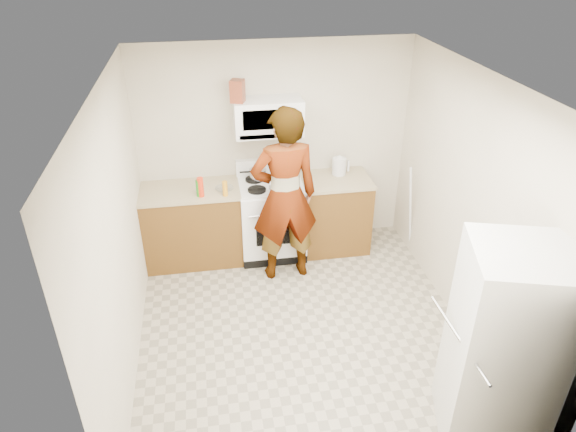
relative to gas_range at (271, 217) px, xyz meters
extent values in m
plane|color=gray|center=(0.10, -1.48, -0.49)|extent=(3.60, 3.60, 0.00)
cube|color=beige|center=(0.10, 0.31, 0.76)|extent=(3.20, 0.02, 2.50)
cube|color=beige|center=(1.69, -1.48, 0.76)|extent=(0.02, 3.60, 2.50)
cube|color=brown|center=(-0.94, 0.01, -0.04)|extent=(1.12, 0.62, 0.90)
cube|color=tan|center=(-0.94, 0.01, 0.43)|extent=(1.14, 0.64, 0.03)
cube|color=brown|center=(0.78, 0.01, -0.04)|extent=(0.80, 0.62, 0.90)
cube|color=tan|center=(0.78, 0.01, 0.43)|extent=(0.82, 0.64, 0.03)
cube|color=white|center=(0.00, -0.01, -0.04)|extent=(0.76, 0.65, 0.90)
cube|color=white|center=(0.00, -0.01, 0.43)|extent=(0.76, 0.62, 0.03)
cube|color=white|center=(0.00, 0.28, 0.54)|extent=(0.76, 0.08, 0.20)
cube|color=white|center=(0.00, 0.13, 1.21)|extent=(0.76, 0.38, 0.40)
imported|color=tan|center=(0.08, -0.49, 0.52)|extent=(0.77, 0.54, 2.01)
cube|color=#BBBCB8|center=(1.31, -2.85, 0.36)|extent=(0.87, 0.87, 1.70)
cylinder|color=silver|center=(0.85, 0.13, 0.55)|extent=(0.21, 0.21, 0.20)
cube|color=maroon|center=(-0.33, 0.07, 1.53)|extent=(0.18, 0.18, 0.24)
cylinder|color=#B7B7BC|center=(-0.13, 0.14, 0.52)|extent=(0.22, 0.22, 0.11)
cube|color=silver|center=(0.10, -0.16, 0.47)|extent=(0.29, 0.23, 0.05)
cylinder|color=red|center=(-0.80, -0.19, 0.56)|extent=(0.08, 0.08, 0.23)
cylinder|color=orange|center=(-0.54, -0.22, 0.54)|extent=(0.08, 0.08, 0.18)
cylinder|color=#1B7F17|center=(-0.83, -0.18, 0.55)|extent=(0.06, 0.06, 0.19)
cylinder|color=silver|center=(-0.54, -0.03, 0.45)|extent=(0.27, 0.27, 0.01)
cylinder|color=silver|center=(1.64, -0.29, 0.11)|extent=(0.22, 0.17, 1.18)
camera|label=1|loc=(-0.70, -5.33, 3.07)|focal=32.00mm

